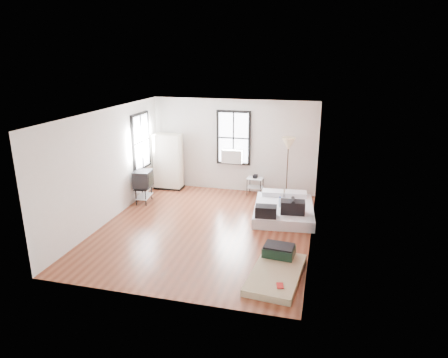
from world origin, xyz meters
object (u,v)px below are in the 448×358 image
(mattress_main, at_px, (284,209))
(floor_lamp, at_px, (288,146))
(wardrobe, at_px, (168,162))
(side_table, at_px, (255,181))
(tv_stand, at_px, (143,180))
(mattress_bare, at_px, (277,268))

(mattress_main, distance_m, floor_lamp, 1.95)
(wardrobe, distance_m, floor_lamp, 3.73)
(side_table, relative_size, tv_stand, 0.66)
(wardrobe, distance_m, tv_stand, 1.40)
(mattress_bare, xyz_separation_m, wardrobe, (-3.94, 4.32, 0.75))
(side_table, height_order, tv_stand, tv_stand)
(wardrobe, relative_size, tv_stand, 1.85)
(floor_lamp, relative_size, tv_stand, 1.93)
(side_table, distance_m, floor_lamp, 1.48)
(mattress_main, bearing_deg, side_table, 119.24)
(wardrobe, bearing_deg, floor_lamp, -0.86)
(wardrobe, relative_size, floor_lamp, 0.96)
(mattress_main, distance_m, wardrobe, 4.05)
(wardrobe, height_order, floor_lamp, floor_lamp)
(side_table, distance_m, tv_stand, 3.29)
(mattress_bare, xyz_separation_m, tv_stand, (-4.16, 2.95, 0.56))
(mattress_bare, distance_m, tv_stand, 5.13)
(mattress_main, distance_m, side_table, 1.80)
(mattress_main, height_order, wardrobe, wardrobe)
(mattress_main, relative_size, floor_lamp, 1.21)
(mattress_main, relative_size, wardrobe, 1.26)
(mattress_bare, distance_m, floor_lamp, 4.56)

